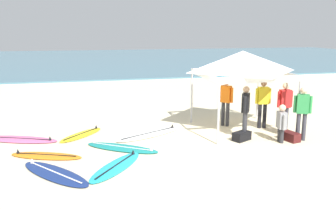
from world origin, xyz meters
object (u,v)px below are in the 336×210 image
(canopy_tent, at_px, (243,62))
(surfboard_cyan, at_px, (116,166))
(surfboard_yellow, at_px, (81,135))
(person_red, at_px, (285,104))
(surfboard_white, at_px, (149,134))
(person_orange, at_px, (226,99))
(surfboard_orange, at_px, (46,156))
(person_yellow, at_px, (263,101))
(gear_bag_near_tent, at_px, (290,136))
(person_black, at_px, (245,109))
(person_grey, at_px, (281,122))
(surfboard_teal, at_px, (122,148))
(surfboard_navy, at_px, (55,173))
(gear_bag_by_pole, at_px, (242,136))
(surfboard_pink, at_px, (19,139))
(person_green, at_px, (302,110))

(canopy_tent, xyz_separation_m, surfboard_cyan, (-4.55, -2.51, -2.35))
(surfboard_yellow, xyz_separation_m, person_red, (6.70, -1.22, 0.95))
(surfboard_white, distance_m, person_orange, 3.10)
(surfboard_orange, relative_size, surfboard_white, 0.81)
(person_yellow, relative_size, person_red, 1.00)
(gear_bag_near_tent, bearing_deg, person_black, 157.68)
(person_black, xyz_separation_m, person_grey, (0.94, -0.60, -0.33))
(person_black, bearing_deg, person_yellow, 41.64)
(surfboard_yellow, distance_m, person_grey, 6.45)
(surfboard_teal, xyz_separation_m, gear_bag_near_tent, (5.25, -0.45, 0.10))
(surfboard_teal, distance_m, person_red, 5.63)
(person_red, bearing_deg, surfboard_navy, -165.02)
(person_grey, bearing_deg, surfboard_white, 155.91)
(gear_bag_by_pole, bearing_deg, person_black, 43.93)
(person_yellow, xyz_separation_m, gear_bag_by_pole, (-1.33, -1.19, -0.85))
(surfboard_white, xyz_separation_m, surfboard_pink, (-4.12, 0.39, -0.00))
(surfboard_orange, distance_m, person_yellow, 7.41)
(person_red, bearing_deg, surfboard_yellow, 169.64)
(surfboard_pink, bearing_deg, surfboard_navy, -67.80)
(person_orange, xyz_separation_m, gear_bag_near_tent, (1.31, -2.15, -0.85))
(person_green, bearing_deg, canopy_tent, 131.28)
(person_grey, xyz_separation_m, gear_bag_near_tent, (0.38, 0.06, -0.52))
(canopy_tent, bearing_deg, person_green, -48.72)
(canopy_tent, height_order, person_yellow, canopy_tent)
(canopy_tent, bearing_deg, surfboard_pink, 175.90)
(person_black, bearing_deg, person_green, -18.67)
(person_grey, bearing_deg, surfboard_teal, 174.06)
(surfboard_cyan, distance_m, person_yellow, 6.06)
(gear_bag_near_tent, bearing_deg, person_grey, -171.26)
(surfboard_orange, distance_m, surfboard_navy, 1.39)
(person_green, bearing_deg, person_red, 94.25)
(gear_bag_by_pole, bearing_deg, person_yellow, 41.93)
(person_grey, bearing_deg, person_black, 147.55)
(surfboard_yellow, xyz_separation_m, person_grey, (6.04, -2.16, 0.62))
(person_red, bearing_deg, surfboard_orange, -175.42)
(surfboard_navy, xyz_separation_m, person_green, (7.41, 1.06, 0.95))
(surfboard_pink, xyz_separation_m, person_green, (8.69, -2.08, 0.95))
(person_green, bearing_deg, person_orange, 127.40)
(surfboard_yellow, distance_m, surfboard_cyan, 3.20)
(surfboard_pink, xyz_separation_m, person_yellow, (8.19, -0.48, 0.95))
(canopy_tent, height_order, gear_bag_near_tent, canopy_tent)
(surfboard_teal, xyz_separation_m, surfboard_cyan, (-0.31, -1.43, 0.00))
(surfboard_orange, relative_size, person_black, 1.23)
(surfboard_cyan, xyz_separation_m, gear_bag_near_tent, (5.57, 0.98, 0.10))
(surfboard_teal, relative_size, surfboard_navy, 0.97)
(surfboard_yellow, bearing_deg, gear_bag_near_tent, -18.17)
(surfboard_cyan, bearing_deg, gear_bag_near_tent, 9.96)
(gear_bag_by_pole, bearing_deg, surfboard_orange, -178.86)
(person_yellow, distance_m, gear_bag_near_tent, 1.80)
(surfboard_orange, xyz_separation_m, gear_bag_by_pole, (5.90, 0.12, 0.10))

